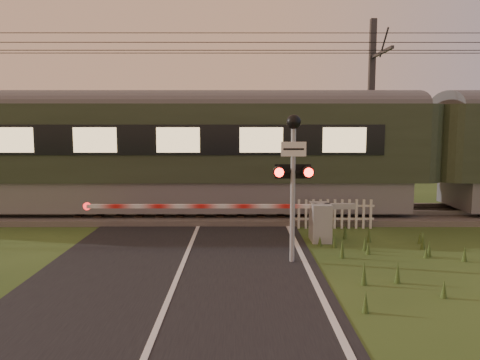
{
  "coord_description": "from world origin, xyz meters",
  "views": [
    {
      "loc": [
        1.26,
        -9.22,
        3.09
      ],
      "look_at": [
        1.28,
        3.2,
        1.64
      ],
      "focal_mm": 35.0,
      "sensor_mm": 36.0,
      "label": 1
    }
  ],
  "objects_px": {
    "catenary_mast": "(371,110)",
    "train": "(428,151)",
    "picket_fence": "(335,214)",
    "boom_gate": "(305,220)",
    "crossing_signal": "(293,162)"
  },
  "relations": [
    {
      "from": "train",
      "to": "crossing_signal",
      "type": "relative_size",
      "value": 12.63
    },
    {
      "from": "picket_fence",
      "to": "catenary_mast",
      "type": "xyz_separation_m",
      "value": [
        2.15,
        4.12,
        3.22
      ]
    },
    {
      "from": "catenary_mast",
      "to": "crossing_signal",
      "type": "bearing_deg",
      "value": -116.7
    },
    {
      "from": "train",
      "to": "crossing_signal",
      "type": "bearing_deg",
      "value": -133.91
    },
    {
      "from": "train",
      "to": "boom_gate",
      "type": "relative_size",
      "value": 5.78
    },
    {
      "from": "train",
      "to": "picket_fence",
      "type": "distance_m",
      "value": 4.36
    },
    {
      "from": "boom_gate",
      "to": "catenary_mast",
      "type": "relative_size",
      "value": 1.03
    },
    {
      "from": "crossing_signal",
      "to": "picket_fence",
      "type": "distance_m",
      "value": 4.28
    },
    {
      "from": "train",
      "to": "crossing_signal",
      "type": "distance_m",
      "value": 7.46
    },
    {
      "from": "catenary_mast",
      "to": "train",
      "type": "bearing_deg",
      "value": -58.79
    },
    {
      "from": "train",
      "to": "picket_fence",
      "type": "xyz_separation_m",
      "value": [
        -3.5,
        -1.89,
        -1.8
      ]
    },
    {
      "from": "boom_gate",
      "to": "crossing_signal",
      "type": "height_order",
      "value": "crossing_signal"
    },
    {
      "from": "picket_fence",
      "to": "catenary_mast",
      "type": "height_order",
      "value": "catenary_mast"
    },
    {
      "from": "boom_gate",
      "to": "catenary_mast",
      "type": "bearing_deg",
      "value": 59.96
    },
    {
      "from": "boom_gate",
      "to": "picket_fence",
      "type": "relative_size",
      "value": 3.05
    }
  ]
}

